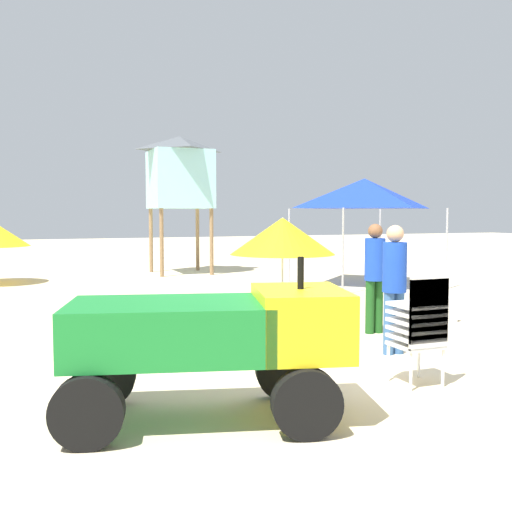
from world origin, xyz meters
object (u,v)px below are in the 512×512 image
(lifeguard_near_left, at_px, (375,270))
(beach_umbrella_mid, at_px, (283,236))
(surfboard_pile, at_px, (191,334))
(lifeguard_near_center, at_px, (394,280))
(lifeguard_tower, at_px, (180,172))
(stacked_plastic_chairs, at_px, (422,319))
(popup_canopy, at_px, (364,194))
(cooler_box, at_px, (439,310))
(utility_cart, at_px, (213,336))

(lifeguard_near_left, distance_m, beach_umbrella_mid, 3.25)
(surfboard_pile, relative_size, lifeguard_near_center, 1.40)
(lifeguard_tower, bearing_deg, beach_umbrella_mid, -87.20)
(lifeguard_near_left, xyz_separation_m, beach_umbrella_mid, (-0.15, 3.22, 0.43))
(stacked_plastic_chairs, bearing_deg, lifeguard_near_left, 67.05)
(popup_canopy, xyz_separation_m, cooler_box, (-1.63, -5.09, -2.21))
(popup_canopy, height_order, lifeguard_tower, lifeguard_tower)
(surfboard_pile, relative_size, lifeguard_near_left, 1.40)
(utility_cart, xyz_separation_m, popup_canopy, (6.79, 8.35, 1.63))
(surfboard_pile, bearing_deg, popup_canopy, 39.59)
(surfboard_pile, bearing_deg, cooler_box, -0.69)
(utility_cart, xyz_separation_m, surfboard_pile, (0.70, 3.31, -0.67))
(lifeguard_near_left, relative_size, cooler_box, 3.36)
(surfboard_pile, xyz_separation_m, lifeguard_near_left, (2.86, -0.46, 0.88))
(utility_cart, bearing_deg, lifeguard_tower, 76.87)
(utility_cart, height_order, cooler_box, utility_cart)
(beach_umbrella_mid, bearing_deg, lifeguard_near_center, -94.86)
(surfboard_pile, bearing_deg, utility_cart, -101.97)
(stacked_plastic_chairs, relative_size, surfboard_pile, 0.53)
(stacked_plastic_chairs, height_order, popup_canopy, popup_canopy)
(stacked_plastic_chairs, xyz_separation_m, surfboard_pile, (-1.73, 3.14, -0.63))
(surfboard_pile, xyz_separation_m, popup_canopy, (6.09, 5.04, 2.30))
(stacked_plastic_chairs, bearing_deg, utility_cart, -175.88)
(stacked_plastic_chairs, xyz_separation_m, cooler_box, (2.73, 3.08, -0.53))
(utility_cart, bearing_deg, lifeguard_near_left, 38.61)
(utility_cart, bearing_deg, surfboard_pile, 78.03)
(utility_cart, distance_m, lifeguard_near_center, 3.41)
(lifeguard_tower, xyz_separation_m, beach_umbrella_mid, (0.35, -7.09, -1.75))
(lifeguard_near_center, bearing_deg, lifeguard_tower, 89.82)
(beach_umbrella_mid, bearing_deg, lifeguard_near_left, -87.34)
(utility_cart, height_order, surfboard_pile, utility_cart)
(surfboard_pile, bearing_deg, lifeguard_near_center, -37.11)
(cooler_box, bearing_deg, utility_cart, -147.75)
(utility_cart, height_order, lifeguard_near_center, lifeguard_near_center)
(stacked_plastic_chairs, height_order, lifeguard_near_left, lifeguard_near_left)
(surfboard_pile, xyz_separation_m, cooler_box, (4.46, -0.05, 0.10))
(lifeguard_near_center, bearing_deg, utility_cart, -152.93)
(beach_umbrella_mid, relative_size, cooler_box, 4.22)
(lifeguard_near_left, bearing_deg, lifeguard_tower, 92.76)
(surfboard_pile, height_order, lifeguard_near_left, lifeguard_near_left)
(popup_canopy, bearing_deg, cooler_box, -107.75)
(utility_cart, xyz_separation_m, lifeguard_tower, (3.07, 13.15, 2.40))
(lifeguard_tower, distance_m, cooler_box, 10.54)
(utility_cart, relative_size, popup_canopy, 0.92)
(surfboard_pile, xyz_separation_m, lifeguard_tower, (2.37, 9.84, 3.07))
(lifeguard_near_left, xyz_separation_m, cooler_box, (1.60, 0.41, -0.79))
(lifeguard_near_center, bearing_deg, surfboard_pile, 142.89)
(lifeguard_near_center, height_order, popup_canopy, popup_canopy)
(stacked_plastic_chairs, relative_size, popup_canopy, 0.43)
(utility_cart, height_order, stacked_plastic_chairs, utility_cart)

